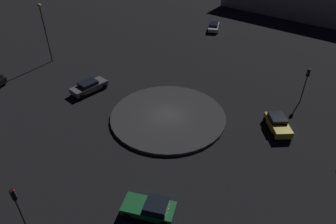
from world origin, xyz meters
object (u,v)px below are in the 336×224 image
car_grey (89,86)px  car_yellow (278,124)px  traffic_light_east (16,202)px  car_white (214,26)px  streetlamp_south (44,25)px  traffic_light_northwest (306,79)px  car_green (151,208)px

car_grey → car_yellow: bearing=-66.1°
car_yellow → traffic_light_east: bearing=-64.9°
car_white → streetlamp_south: size_ratio=0.54×
car_grey → traffic_light_northwest: bearing=-51.3°
car_grey → streetlamp_south: (-5.11, -10.07, 4.70)m
car_white → car_green: bearing=-1.6°
car_green → car_white: car_green is taller
car_white → streetlamp_south: 28.94m
car_yellow → streetlamp_south: bearing=-122.8°
traffic_light_northwest → streetlamp_south: size_ratio=0.51×
car_green → traffic_light_northwest: 23.50m
traffic_light_northwest → traffic_light_east: (25.92, -17.60, -0.13)m
traffic_light_east → car_yellow: bearing=-24.8°
traffic_light_northwest → streetlamp_south: (2.68, -34.59, 2.41)m
car_grey → traffic_light_east: size_ratio=1.19×
car_yellow → car_grey: bearing=-113.0°
car_yellow → traffic_light_east: size_ratio=1.03×
car_white → traffic_light_east: bearing=-12.6°
car_green → car_white: 40.86m
car_grey → car_white: car_grey is taller
car_grey → traffic_light_northwest: size_ratio=1.14×
car_grey → streetlamp_south: size_ratio=0.58×
car_white → traffic_light_east: (44.97, -1.53, 2.22)m
car_green → traffic_light_northwest: traffic_light_northwest is taller
traffic_light_northwest → traffic_light_east: traffic_light_northwest is taller
car_grey → car_yellow: size_ratio=1.16×
car_grey → car_green: size_ratio=1.15×
car_white → traffic_light_northwest: traffic_light_northwest is taller
car_grey → streetlamp_south: streetlamp_south is taller
car_yellow → traffic_light_east: (19.23, -15.66, 2.15)m
car_green → streetlamp_south: size_ratio=0.50×
car_yellow → traffic_light_northwest: (-6.69, 1.94, 2.28)m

